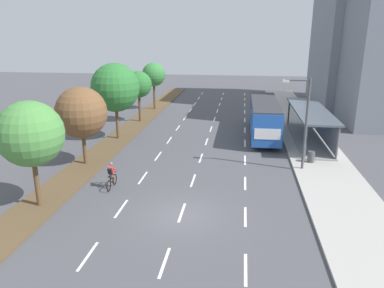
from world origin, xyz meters
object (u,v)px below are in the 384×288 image
(median_tree_nearest, at_px, (30,134))
(median_tree_fourth, at_px, (139,85))
(bus_shelter, at_px, (313,122))
(bus, at_px, (264,115))
(median_tree_fifth, at_px, (154,75))
(median_tree_third, at_px, (115,88))
(cyclist, at_px, (111,176))
(trash_bin, at_px, (311,157))
(median_tree_second, at_px, (81,113))
(streetlight, at_px, (304,118))

(median_tree_nearest, bearing_deg, median_tree_fourth, 89.84)
(median_tree_nearest, bearing_deg, bus_shelter, 41.70)
(bus, bearing_deg, median_tree_fifth, 141.09)
(median_tree_third, bearing_deg, bus, 13.35)
(cyclist, relative_size, median_tree_third, 0.26)
(trash_bin, bearing_deg, median_tree_third, 164.85)
(median_tree_nearest, bearing_deg, median_tree_second, 92.17)
(bus, relative_size, streetlight, 1.74)
(median_tree_fourth, relative_size, trash_bin, 6.52)
(bus_shelter, bearing_deg, median_tree_fifth, 145.20)
(bus_shelter, relative_size, median_tree_fourth, 2.19)
(bus_shelter, height_order, bus, bus)
(median_tree_second, relative_size, median_tree_third, 0.84)
(median_tree_second, bearing_deg, median_tree_nearest, -87.83)
(median_tree_fourth, height_order, streetlight, streetlight)
(streetlight, bearing_deg, trash_bin, 54.71)
(median_tree_fourth, bearing_deg, cyclist, -80.08)
(bus_shelter, distance_m, trash_bin, 6.52)
(median_tree_nearest, relative_size, median_tree_fourth, 1.09)
(bus, relative_size, median_tree_second, 1.95)
(median_tree_nearest, xyz_separation_m, median_tree_fourth, (0.06, 21.08, -0.13))
(median_tree_nearest, relative_size, trash_bin, 7.09)
(cyclist, bearing_deg, median_tree_fourth, 99.92)
(median_tree_nearest, height_order, streetlight, streetlight)
(bus_shelter, bearing_deg, median_tree_second, -154.01)
(median_tree_second, distance_m, median_tree_third, 7.08)
(trash_bin, bearing_deg, median_tree_fourth, 145.14)
(bus_shelter, xyz_separation_m, streetlight, (-2.11, -7.76, 2.02))
(median_tree_third, bearing_deg, cyclist, -73.16)
(median_tree_nearest, distance_m, median_tree_fourth, 21.08)
(bus, height_order, median_tree_fourth, median_tree_fourth)
(cyclist, bearing_deg, median_tree_fifth, 97.19)
(median_tree_second, relative_size, median_tree_fifth, 0.98)
(median_tree_third, bearing_deg, median_tree_fourth, 88.62)
(median_tree_second, xyz_separation_m, median_tree_third, (0.16, 7.03, 0.82))
(bus, height_order, trash_bin, bus)
(cyclist, xyz_separation_m, trash_bin, (13.47, 6.38, -0.22))
(median_tree_third, xyz_separation_m, median_tree_fifth, (0.16, 14.06, -0.33))
(median_tree_nearest, xyz_separation_m, streetlight, (15.64, 8.05, -0.44))
(median_tree_second, bearing_deg, trash_bin, 8.35)
(bus, xyz_separation_m, median_tree_third, (-13.58, -3.22, 2.78))
(median_tree_nearest, distance_m, median_tree_second, 7.04)
(bus_shelter, height_order, median_tree_nearest, median_tree_nearest)
(bus_shelter, xyz_separation_m, median_tree_second, (-18.01, -8.78, 2.16))
(bus_shelter, relative_size, trash_bin, 14.28)
(median_tree_fourth, height_order, trash_bin, median_tree_fourth)
(median_tree_nearest, height_order, median_tree_second, median_tree_nearest)
(median_tree_second, bearing_deg, streetlight, 3.69)
(streetlight, bearing_deg, cyclist, -158.40)
(median_tree_fourth, xyz_separation_m, median_tree_fifth, (-0.01, 7.03, 0.32))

